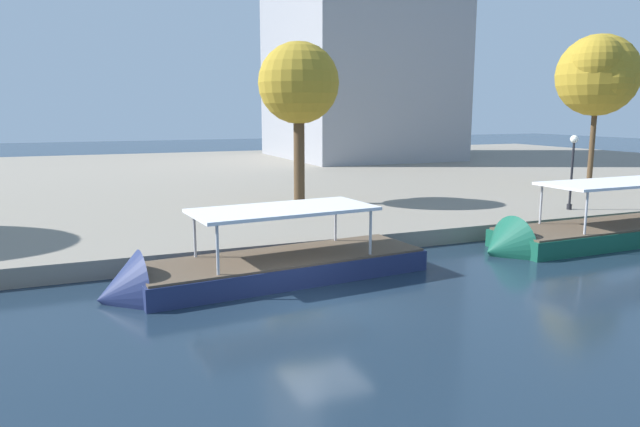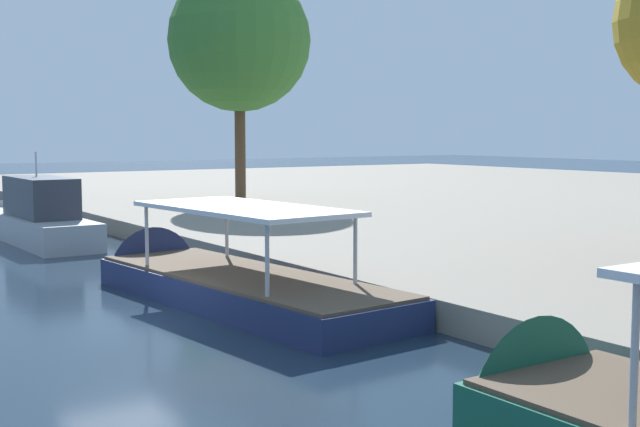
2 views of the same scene
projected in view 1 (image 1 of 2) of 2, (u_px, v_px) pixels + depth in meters
The scene contains 7 objects.
ground_plane at pixel (325, 306), 18.13m from camera, with size 220.00×220.00×0.00m, color #192838.
dock_promenade at pixel (170, 180), 48.27m from camera, with size 120.00×55.00×0.73m, color gray.
tour_boat_1 at pixel (254, 275), 20.64m from camera, with size 11.96×4.23×3.91m.
tour_boat_2 at pixel (597, 236), 26.69m from camera, with size 13.84×3.41×4.06m.
lamp_post at pixel (573, 162), 31.10m from camera, with size 0.42×0.42×4.02m.
tree_1 at pixel (599, 74), 39.55m from camera, with size 5.55×5.62×10.49m.
tree_2 at pixel (300, 85), 32.66m from camera, with size 4.61×4.57×9.10m.
Camera 1 is at (-6.78, -15.98, 6.00)m, focal length 32.57 mm.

